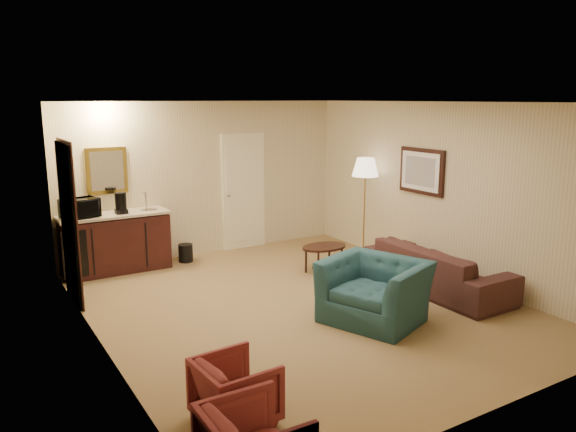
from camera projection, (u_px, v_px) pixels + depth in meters
name	position (u px, v px, depth m)	size (l,w,h in m)	color
ground	(300.00, 305.00, 7.33)	(6.00, 6.00, 0.00)	olive
room_walls	(264.00, 169.00, 7.57)	(5.02, 6.01, 2.61)	beige
wetbar_cabinet	(115.00, 243.00, 8.67)	(1.64, 0.58, 0.92)	#341210
sofa	(437.00, 261.00, 7.81)	(2.19, 0.64, 0.86)	black
teal_armchair	(375.00, 281.00, 6.73)	(1.15, 0.74, 1.00)	#214B53
rose_chair_near	(236.00, 388.00, 4.63)	(0.60, 0.56, 0.62)	maroon
coffee_table	(324.00, 259.00, 8.67)	(0.73, 0.50, 0.42)	black
floor_lamp	(364.00, 207.00, 9.47)	(0.45, 0.45, 1.69)	#B3863B
waste_bin	(186.00, 253.00, 9.24)	(0.23, 0.23, 0.29)	black
microwave	(79.00, 206.00, 8.24)	(0.51, 0.28, 0.35)	black
coffee_maker	(121.00, 203.00, 8.53)	(0.17, 0.17, 0.32)	black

